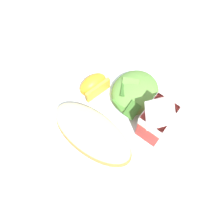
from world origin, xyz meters
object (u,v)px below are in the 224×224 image
at_px(white_plate, 112,115).
at_px(orange_wedge_front, 94,85).
at_px(cheesy_pizza_bread, 94,135).
at_px(paper_napkin, 202,215).
at_px(green_salad_pile, 135,92).
at_px(milk_carton, 157,119).

xyz_separation_m(white_plate, orange_wedge_front, (-0.02, -0.06, 0.03)).
bearing_deg(cheesy_pizza_bread, white_plate, -176.81).
distance_m(cheesy_pizza_bread, paper_napkin, 0.24).
bearing_deg(white_plate, cheesy_pizza_bread, 3.19).
xyz_separation_m(cheesy_pizza_bread, paper_napkin, (-0.01, 0.24, -0.03)).
relative_size(white_plate, cheesy_pizza_bread, 1.64).
distance_m(white_plate, paper_napkin, 0.25).
height_order(cheesy_pizza_bread, paper_napkin, cheesy_pizza_bread).
bearing_deg(green_salad_pile, cheesy_pizza_bread, -4.99).
distance_m(white_plate, milk_carton, 0.11).
bearing_deg(milk_carton, green_salad_pile, -117.55).
bearing_deg(orange_wedge_front, green_salad_pile, 115.78).
xyz_separation_m(green_salad_pile, paper_napkin, (0.11, 0.23, -0.03)).
xyz_separation_m(cheesy_pizza_bread, green_salad_pile, (-0.12, 0.01, 0.00)).
bearing_deg(paper_napkin, orange_wedge_front, -103.74).
relative_size(white_plate, milk_carton, 2.55).
bearing_deg(orange_wedge_front, milk_carton, 90.28).
bearing_deg(white_plate, orange_wedge_front, -108.71).
bearing_deg(white_plate, paper_napkin, 77.58).
bearing_deg(paper_napkin, white_plate, -102.42).
height_order(green_salad_pile, milk_carton, milk_carton).
bearing_deg(milk_carton, cheesy_pizza_bread, -43.99).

